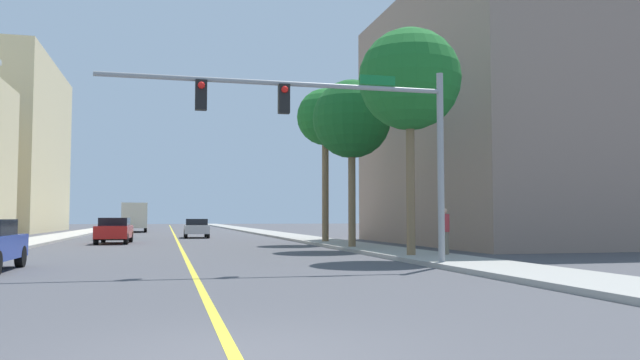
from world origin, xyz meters
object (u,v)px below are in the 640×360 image
object	(u,v)px
palm_near	(410,80)
delivery_truck	(135,217)
car_silver	(196,228)
car_red	(114,230)
palm_mid	(352,120)
palm_far	(325,119)
car_green	(115,228)
traffic_signal_mast	(338,120)
pedestrian	(444,231)

from	to	relation	value
palm_near	delivery_truck	bearing A→B (deg)	104.32
car_silver	car_red	bearing A→B (deg)	-118.50
palm_mid	palm_far	size ratio (longest dim) A/B	0.89
palm_near	palm_far	size ratio (longest dim) A/B	0.95
palm_mid	car_red	xyz separation A→B (m)	(-11.13, 9.89, -5.22)
palm_near	palm_mid	world-z (taller)	palm_near
car_green	car_silver	world-z (taller)	car_green
palm_near	palm_mid	xyz separation A→B (m)	(-0.21, 6.57, -0.46)
palm_mid	car_green	xyz separation A→B (m)	(-11.64, 17.15, -5.27)
car_green	delivery_truck	size ratio (longest dim) A/B	0.46
traffic_signal_mast	car_red	size ratio (longest dim) A/B	2.30
traffic_signal_mast	car_green	xyz separation A→B (m)	(-8.19, 27.22, -3.58)
palm_near	palm_far	world-z (taller)	palm_far
traffic_signal_mast	car_red	bearing A→B (deg)	111.04
palm_mid	delivery_truck	bearing A→B (deg)	106.34
palm_mid	delivery_truck	distance (m)	40.64
palm_near	car_red	distance (m)	20.78
car_silver	car_red	size ratio (longest dim) A/B	0.92
traffic_signal_mast	pedestrian	distance (m)	6.96
traffic_signal_mast	pedestrian	size ratio (longest dim) A/B	6.03
palm_mid	car_green	world-z (taller)	palm_mid
palm_far	pedestrian	world-z (taller)	palm_far
car_green	car_red	size ratio (longest dim) A/B	0.93
palm_far	delivery_truck	size ratio (longest dim) A/B	0.97
car_silver	car_green	bearing A→B (deg)	-162.44
palm_mid	pedestrian	world-z (taller)	palm_mid
car_green	delivery_truck	distance (m)	21.63
palm_mid	car_silver	distance (m)	20.47
car_green	pedestrian	bearing A→B (deg)	-58.82
palm_far	car_silver	distance (m)	15.28
car_green	car_red	xyz separation A→B (m)	(0.51, -7.26, 0.04)
delivery_truck	car_silver	bearing A→B (deg)	-77.21
palm_far	delivery_truck	world-z (taller)	palm_far
palm_far	car_silver	size ratio (longest dim) A/B	2.14
palm_mid	car_silver	xyz separation A→B (m)	(-6.13, 18.81, -5.27)
car_red	pedestrian	bearing A→B (deg)	-50.91
car_green	pedestrian	size ratio (longest dim) A/B	2.44
palm_near	car_silver	world-z (taller)	palm_near
palm_near	pedestrian	distance (m)	5.62
pedestrian	palm_far	bearing A→B (deg)	43.03
traffic_signal_mast	car_red	xyz separation A→B (m)	(-7.68, 19.96, -3.54)
traffic_signal_mast	pedestrian	world-z (taller)	traffic_signal_mast
traffic_signal_mast	palm_near	bearing A→B (deg)	43.72
traffic_signal_mast	palm_near	xyz separation A→B (m)	(3.67, 3.51, 2.14)
pedestrian	palm_mid	bearing A→B (deg)	51.36
traffic_signal_mast	delivery_truck	size ratio (longest dim) A/B	1.13
palm_mid	pedestrian	size ratio (longest dim) A/B	4.60
car_red	pedestrian	world-z (taller)	pedestrian
palm_near	car_red	world-z (taller)	palm_near
palm_mid	car_silver	world-z (taller)	palm_mid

